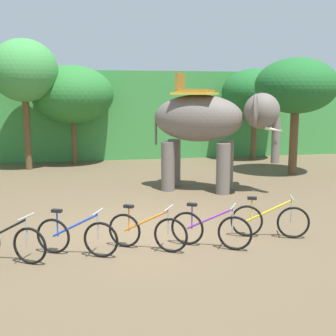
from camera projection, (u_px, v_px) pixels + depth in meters
name	position (u px, v px, depth m)	size (l,w,h in m)	color
ground_plane	(143.00, 232.00, 10.12)	(80.00, 80.00, 0.00)	brown
foliage_hedge	(105.00, 113.00, 23.56)	(36.00, 6.00, 4.18)	#3D8E42
tree_far_right	(24.00, 71.00, 17.83)	(2.71, 2.71, 5.30)	brown
tree_far_left	(73.00, 95.00, 19.42)	(3.58, 3.58, 4.35)	brown
tree_center_left	(296.00, 86.00, 16.83)	(3.12, 3.12, 4.47)	brown
tree_center	(255.00, 93.00, 20.80)	(3.12, 3.12, 4.28)	brown
elephant	(208.00, 123.00, 14.15)	(4.13, 3.08, 3.78)	#665E56
bike_black	(6.00, 242.00, 8.31)	(1.53, 0.87, 0.92)	black
bike_blue	(76.00, 236.00, 8.62)	(1.58, 0.80, 0.92)	black
bike_orange	(147.00, 231.00, 8.93)	(1.51, 0.90, 0.92)	black
bike_purple	(210.00, 229.00, 9.07)	(1.50, 0.91, 0.92)	black
bike_yellow	(270.00, 220.00, 9.70)	(1.64, 0.69, 0.92)	black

